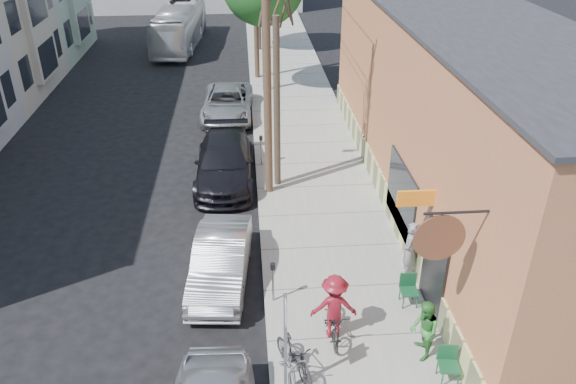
{
  "coord_description": "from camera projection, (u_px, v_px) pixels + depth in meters",
  "views": [
    {
      "loc": [
        1.69,
        -12.49,
        10.35
      ],
      "look_at": [
        2.95,
        3.24,
        1.5
      ],
      "focal_mm": 35.0,
      "sensor_mm": 36.0,
      "label": 1
    }
  ],
  "objects": [
    {
      "name": "ground",
      "position": [
        193.0,
        298.0,
        15.8
      ],
      "size": [
        120.0,
        120.0,
        0.0
      ],
      "primitive_type": "plane",
      "color": "black"
    },
    {
      "name": "sidewalk",
      "position": [
        303.0,
        135.0,
        25.63
      ],
      "size": [
        4.5,
        58.0,
        0.15
      ],
      "primitive_type": "cube",
      "color": "#98988D",
      "rests_on": "ground"
    },
    {
      "name": "cafe_building",
      "position": [
        460.0,
        114.0,
        19.15
      ],
      "size": [
        6.6,
        20.2,
        6.61
      ],
      "color": "#B76C44",
      "rests_on": "ground"
    },
    {
      "name": "sign_post",
      "position": [
        285.0,
        335.0,
        11.97
      ],
      "size": [
        0.07,
        0.45,
        2.8
      ],
      "color": "slate",
      "rests_on": "sidewalk"
    },
    {
      "name": "parking_meter_near",
      "position": [
        273.0,
        276.0,
        15.11
      ],
      "size": [
        0.14,
        0.14,
        1.24
      ],
      "color": "slate",
      "rests_on": "sidewalk"
    },
    {
      "name": "parking_meter_far",
      "position": [
        261.0,
        145.0,
        22.48
      ],
      "size": [
        0.14,
        0.14,
        1.24
      ],
      "color": "slate",
      "rests_on": "sidewalk"
    },
    {
      "name": "utility_pole_near",
      "position": [
        265.0,
        51.0,
        18.37
      ],
      "size": [
        3.57,
        0.28,
        10.0
      ],
      "color": "#503A28",
      "rests_on": "sidewalk"
    },
    {
      "name": "tree_bare",
      "position": [
        277.0,
        106.0,
        19.92
      ],
      "size": [
        0.24,
        0.24,
        6.27
      ],
      "color": "#44392C",
      "rests_on": "sidewalk"
    },
    {
      "name": "patio_chair_a",
      "position": [
        409.0,
        291.0,
        15.17
      ],
      "size": [
        0.52,
        0.52,
        0.88
      ],
      "primitive_type": null,
      "rotation": [
        0.0,
        0.0,
        -0.03
      ],
      "color": "#144828",
      "rests_on": "sidewalk"
    },
    {
      "name": "patio_chair_b",
      "position": [
        449.0,
        366.0,
        12.84
      ],
      "size": [
        0.56,
        0.56,
        0.88
      ],
      "primitive_type": null,
      "rotation": [
        0.0,
        0.0,
        -0.14
      ],
      "color": "#144828",
      "rests_on": "sidewalk"
    },
    {
      "name": "patron_grey",
      "position": [
        409.0,
        250.0,
        16.02
      ],
      "size": [
        0.67,
        0.78,
        1.82
      ],
      "primitive_type": "imported",
      "rotation": [
        0.0,
        0.0,
        -2.0
      ],
      "color": "gray",
      "rests_on": "sidewalk"
    },
    {
      "name": "patron_green",
      "position": [
        424.0,
        330.0,
        13.34
      ],
      "size": [
        0.66,
        0.82,
        1.6
      ],
      "primitive_type": "imported",
      "rotation": [
        0.0,
        0.0,
        -1.64
      ],
      "color": "#337F33",
      "rests_on": "sidewalk"
    },
    {
      "name": "cyclist",
      "position": [
        334.0,
        307.0,
        13.92
      ],
      "size": [
        1.2,
        0.73,
        1.81
      ],
      "primitive_type": "imported",
      "rotation": [
        0.0,
        0.0,
        3.09
      ],
      "color": "maroon",
      "rests_on": "sidewalk"
    },
    {
      "name": "cyclist_bike",
      "position": [
        333.0,
        320.0,
        14.14
      ],
      "size": [
        0.65,
        1.78,
        0.93
      ],
      "primitive_type": "imported",
      "rotation": [
        0.0,
        0.0,
        -0.02
      ],
      "color": "black",
      "rests_on": "sidewalk"
    },
    {
      "name": "parked_bike_a",
      "position": [
        294.0,
        357.0,
        13.03
      ],
      "size": [
        1.12,
        1.64,
        0.96
      ],
      "primitive_type": "imported",
      "rotation": [
        0.0,
        0.0,
        0.46
      ],
      "color": "black",
      "rests_on": "sidewalk"
    },
    {
      "name": "parked_bike_b",
      "position": [
        290.0,
        360.0,
        12.96
      ],
      "size": [
        0.69,
        1.78,
        0.92
      ],
      "primitive_type": "imported",
      "rotation": [
        0.0,
        0.0,
        0.04
      ],
      "color": "slate",
      "rests_on": "sidewalk"
    },
    {
      "name": "car_1",
      "position": [
        221.0,
        261.0,
        16.16
      ],
      "size": [
        1.9,
        4.41,
        1.41
      ],
      "primitive_type": "imported",
      "rotation": [
        0.0,
        0.0,
        -0.09
      ],
      "color": "#A3A6AB",
      "rests_on": "ground"
    },
    {
      "name": "car_2",
      "position": [
        225.0,
        162.0,
        21.62
      ],
      "size": [
        2.27,
        5.4,
        1.55
      ],
      "primitive_type": "imported",
      "rotation": [
        0.0,
        0.0,
        -0.02
      ],
      "color": "black",
      "rests_on": "ground"
    },
    {
      "name": "car_3",
      "position": [
        227.0,
        103.0,
        27.43
      ],
      "size": [
        2.63,
        5.28,
        1.44
      ],
      "primitive_type": "imported",
      "rotation": [
        0.0,
        0.0,
        -0.05
      ],
      "color": "#95989C",
      "rests_on": "ground"
    },
    {
      "name": "bus",
      "position": [
        180.0,
        26.0,
        38.83
      ],
      "size": [
        3.12,
        10.19,
        2.8
      ],
      "primitive_type": "imported",
      "rotation": [
        0.0,
        0.0,
        -0.08
      ],
      "color": "silver",
      "rests_on": "ground"
    }
  ]
}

